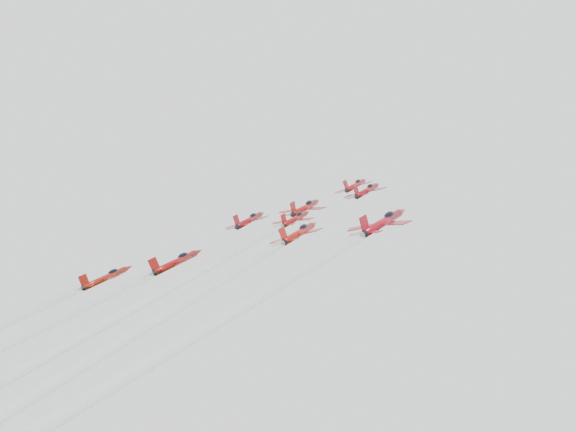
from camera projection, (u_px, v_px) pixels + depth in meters
The scene contains 7 objects.
jet_lead at pixel (356, 185), 176.90m from camera, with size 9.45×12.02×7.91m.
jet_row2_left at pixel (250, 220), 171.62m from camera, with size 10.57×13.45×8.86m.
jet_row2_center at pixel (305, 207), 164.03m from camera, with size 10.53×13.39×8.82m.
jet_row2_right at pixel (367, 190), 161.60m from camera, with size 9.48×12.06×7.94m.
jet_center at pixel (161, 293), 115.60m from camera, with size 8.75×81.54×50.79m.
jet_rear_right at pixel (105, 347), 91.20m from camera, with size 10.02×93.31×58.13m.
jet_rear_farright at pixel (184, 361), 75.01m from camera, with size 10.53×98.06×61.09m.
Camera 1 is at (79.21, -118.85, 95.13)m, focal length 50.00 mm.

